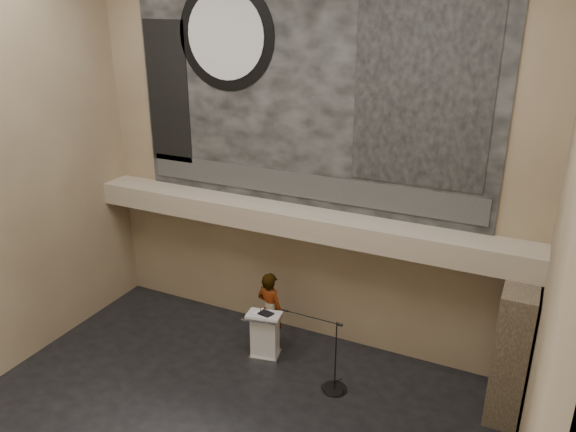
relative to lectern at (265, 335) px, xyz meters
The scene contains 17 objects.
wall_back 3.95m from the lectern, 78.04° to the left, with size 10.00×0.02×8.50m, color #7A634D.
wall_right 6.97m from the lectern, 26.45° to the right, with size 0.02×8.00×8.50m, color #7A634D.
soffit 2.60m from the lectern, 73.34° to the left, with size 10.00×0.80×0.50m, color gray.
sprinkler_left 2.65m from the lectern, 144.97° to the left, with size 0.04×0.04×0.06m, color #B2893D.
sprinkler_right 3.18m from the lectern, 22.76° to the left, with size 0.04×0.04×0.06m, color #B2893D.
banner 5.33m from the lectern, 77.78° to the left, with size 8.00×0.05×5.00m, color black.
banner_text_strip 3.37m from the lectern, 77.42° to the left, with size 7.76×0.02×0.55m, color #2F2F2F.
banner_clock_rim 6.46m from the lectern, 139.31° to the left, with size 2.30×2.30×0.02m, color black.
banner_clock_face 6.46m from the lectern, 139.75° to the left, with size 1.84×1.84×0.02m, color silver.
banner_building_print 6.04m from the lectern, 25.77° to the left, with size 2.60×0.02×3.60m, color black.
banner_brick_print 5.90m from the lectern, 157.34° to the left, with size 1.10×0.02×3.20m, color black.
stone_pier 5.03m from the lectern, ahead, with size 0.60×1.40×2.70m, color #3D3225.
lectern is the anchor object (origin of this frame).
binder 0.57m from the lectern, 35.22° to the right, with size 0.29×0.23×0.04m, color black.
papers 0.56m from the lectern, behind, with size 0.20×0.28×0.01m, color white.
speaker_person 0.55m from the lectern, 100.14° to the left, with size 0.68×0.45×1.86m, color silver.
mic_stand 1.83m from the lectern, 12.67° to the right, with size 1.45×0.52×1.59m.
Camera 1 is at (4.68, -6.60, 7.46)m, focal length 35.00 mm.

